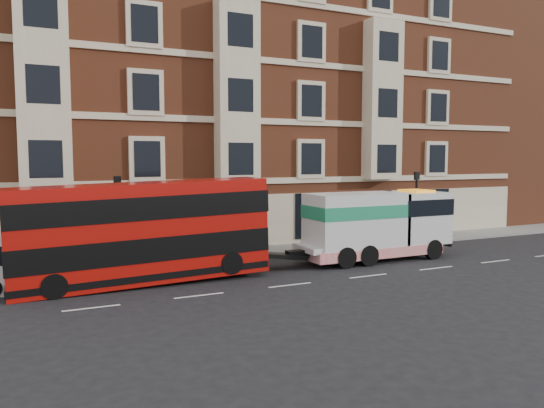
# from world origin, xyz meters

# --- Properties ---
(ground) EXTENTS (120.00, 120.00, 0.00)m
(ground) POSITION_xyz_m (0.00, 0.00, 0.00)
(ground) COLOR black
(ground) RESTS_ON ground
(sidewalk) EXTENTS (90.00, 3.00, 0.15)m
(sidewalk) POSITION_xyz_m (0.00, 7.50, 0.07)
(sidewalk) COLOR slate
(sidewalk) RESTS_ON ground
(victorian_terrace) EXTENTS (45.00, 12.00, 20.40)m
(victorian_terrace) POSITION_xyz_m (0.50, 15.00, 10.07)
(victorian_terrace) COLOR brown
(victorian_terrace) RESTS_ON ground
(filler_east) EXTENTS (18.00, 10.00, 19.00)m
(filler_east) POSITION_xyz_m (32.00, 14.00, 9.43)
(filler_east) COLOR brown
(filler_east) RESTS_ON ground
(lamp_post_west) EXTENTS (0.35, 0.15, 4.35)m
(lamp_post_west) POSITION_xyz_m (-6.00, 6.20, 2.68)
(lamp_post_west) COLOR black
(lamp_post_west) RESTS_ON sidewalk
(lamp_post_east) EXTENTS (0.35, 0.15, 4.35)m
(lamp_post_east) POSITION_xyz_m (12.00, 6.20, 2.68)
(lamp_post_east) COLOR black
(lamp_post_east) RESTS_ON sidewalk
(double_decker_bus) EXTENTS (10.66, 2.45, 4.31)m
(double_decker_bus) POSITION_xyz_m (-5.52, 2.97, 2.28)
(double_decker_bus) COLOR #A40D09
(double_decker_bus) RESTS_ON ground
(tow_truck) EXTENTS (8.53, 2.52, 3.55)m
(tow_truck) POSITION_xyz_m (6.54, 2.97, 1.88)
(tow_truck) COLOR silver
(tow_truck) RESTS_ON ground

